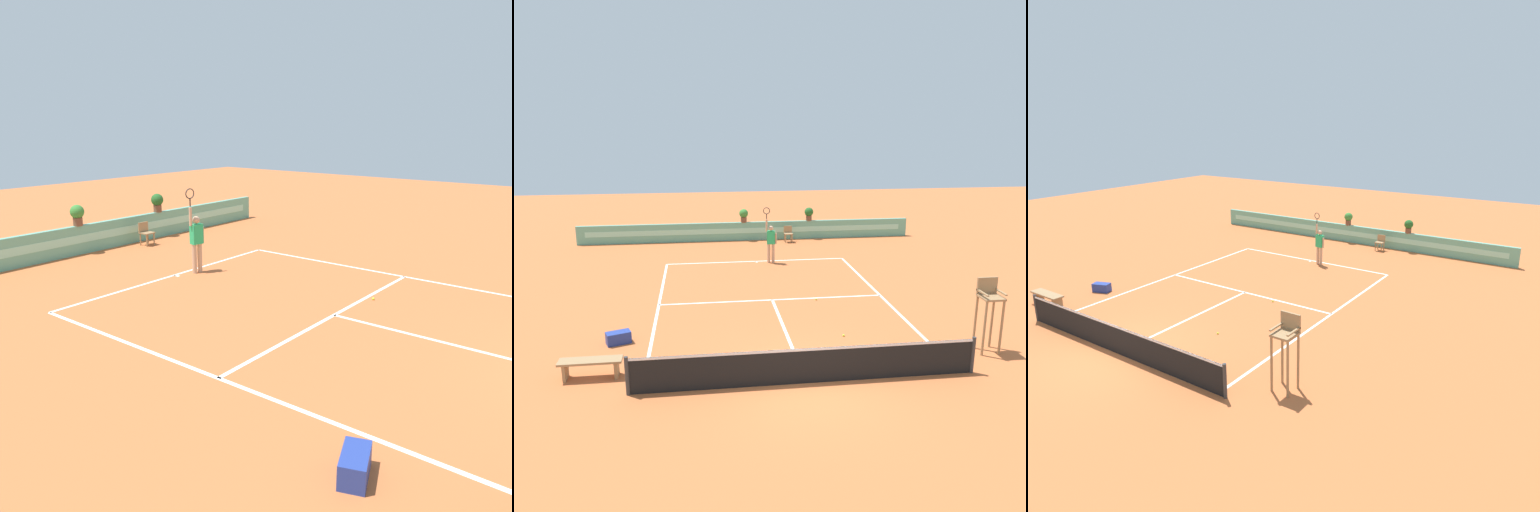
% 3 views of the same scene
% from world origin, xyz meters
% --- Properties ---
extents(ground_plane, '(60.00, 60.00, 0.00)m').
position_xyz_m(ground_plane, '(0.00, 6.00, 0.00)').
color(ground_plane, '#BC6033').
extents(court_lines, '(8.32, 11.94, 0.01)m').
position_xyz_m(court_lines, '(0.00, 6.72, 0.00)').
color(court_lines, white).
rests_on(court_lines, ground).
extents(back_wall_barrier, '(18.00, 0.21, 1.00)m').
position_xyz_m(back_wall_barrier, '(0.00, 16.39, 0.50)').
color(back_wall_barrier, '#60A88E').
rests_on(back_wall_barrier, ground).
extents(ball_kid_chair, '(0.44, 0.44, 0.85)m').
position_xyz_m(ball_kid_chair, '(2.14, 15.66, 0.48)').
color(ball_kid_chair, '#99754C').
rests_on(ball_kid_chair, ground).
extents(gear_bag, '(0.78, 0.58, 0.36)m').
position_xyz_m(gear_bag, '(-5.07, 3.16, 0.18)').
color(gear_bag, navy).
rests_on(gear_bag, ground).
extents(tennis_player, '(0.61, 0.28, 2.58)m').
position_xyz_m(tennis_player, '(0.64, 11.56, 1.05)').
color(tennis_player, tan).
rests_on(tennis_player, ground).
extents(tennis_ball_near_baseline, '(0.07, 0.07, 0.07)m').
position_xyz_m(tennis_ball_near_baseline, '(1.60, 6.17, 0.03)').
color(tennis_ball_near_baseline, '#CCE033').
rests_on(tennis_ball_near_baseline, ground).
extents(potted_plant_centre, '(0.48, 0.48, 0.72)m').
position_xyz_m(potted_plant_centre, '(-0.19, 16.39, 1.41)').
color(potted_plant_centre, brown).
rests_on(potted_plant_centre, back_wall_barrier).
extents(potted_plant_right, '(0.48, 0.48, 0.72)m').
position_xyz_m(potted_plant_right, '(3.41, 16.39, 1.41)').
color(potted_plant_right, brown).
rests_on(potted_plant_right, back_wall_barrier).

